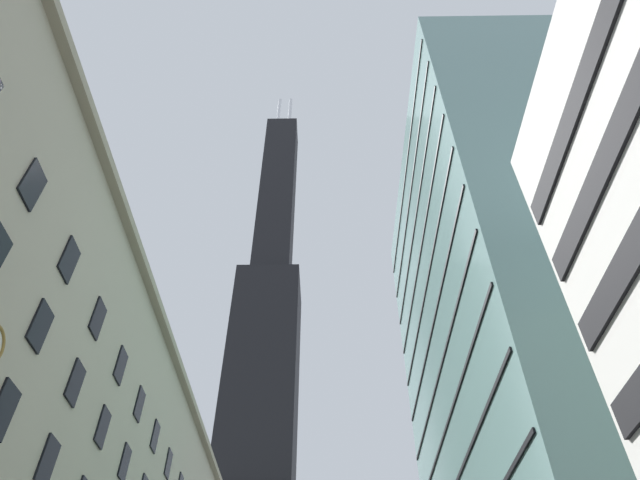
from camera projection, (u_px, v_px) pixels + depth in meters
The scene contains 2 objects.
dark_skyscraper at pixel (258, 429), 116.30m from camera, with size 22.30×22.30×185.67m.
glass_office_midrise at pixel (558, 353), 43.68m from camera, with size 19.14×31.57×51.61m.
Camera 1 is at (2.29, -12.88, 1.22)m, focal length 31.24 mm.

